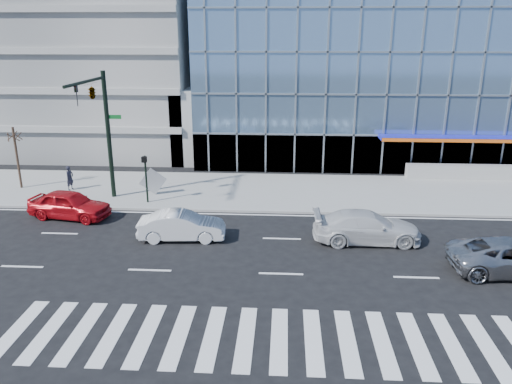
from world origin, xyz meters
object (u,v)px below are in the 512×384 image
white_suv (367,227)px  tilted_panel (153,181)px  traffic_signal (97,107)px  street_tree_near (14,136)px  ped_signal_post (145,172)px  pedestrian (70,178)px  white_sedan (182,226)px  red_sedan (70,204)px

white_suv → tilted_panel: bearing=61.1°
traffic_signal → street_tree_near: (-7.00, 2.93, -2.39)m
ped_signal_post → white_suv: size_ratio=0.54×
street_tree_near → pedestrian: bearing=-4.1°
traffic_signal → ped_signal_post: size_ratio=2.67×
ped_signal_post → tilted_panel: ped_signal_post is taller
white_suv → pedestrian: (-18.76, 7.32, 0.17)m
white_sedan → pedestrian: bearing=46.4°
ped_signal_post → street_tree_near: bearing=164.9°
white_sedan → white_suv: bearing=-92.4°
tilted_panel → red_sedan: bearing=-145.0°
street_tree_near → red_sedan: bearing=-42.2°
white_suv → white_sedan: bearing=89.8°
red_sedan → traffic_signal: bearing=-22.3°
street_tree_near → tilted_panel: 9.92m
white_sedan → red_sedan: 7.67m
white_sedan → pedestrian: (-9.18, 7.58, 0.23)m
white_suv → pedestrian: size_ratio=3.36×
white_sedan → ped_signal_post: bearing=27.8°
street_tree_near → white_suv: (22.36, -7.58, -2.98)m
street_tree_near → ped_signal_post: bearing=-15.1°
traffic_signal → street_tree_near: size_ratio=1.89×
white_suv → pedestrian: pedestrian is taller
traffic_signal → ped_signal_post: (2.50, 0.37, -4.02)m
white_sedan → street_tree_near: bearing=54.4°
red_sedan → tilted_panel: tilted_panel is taller
white_sedan → red_sedan: (-7.16, 2.75, 0.07)m
red_sedan → tilted_panel: bearing=-32.9°
ped_signal_post → white_sedan: (3.28, -5.29, -1.40)m
ped_signal_post → red_sedan: bearing=-146.8°
street_tree_near → tilted_panel: (9.49, -0.98, -2.72)m
white_suv → pedestrian: 20.14m
white_suv → ped_signal_post: bearing=66.9°
traffic_signal → pedestrian: (-3.40, 2.67, -5.19)m
ped_signal_post → tilted_panel: (-0.01, 1.57, -1.08)m
traffic_signal → street_tree_near: traffic_signal is taller
white_suv → traffic_signal: bearing=71.4°
red_sedan → street_tree_near: bearing=58.2°
ped_signal_post → pedestrian: (-5.90, 2.30, -1.17)m
ped_signal_post → red_sedan: (-3.88, -2.54, -1.33)m
white_suv → red_sedan: 16.93m
pedestrian → tilted_panel: (5.89, -0.72, 0.09)m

